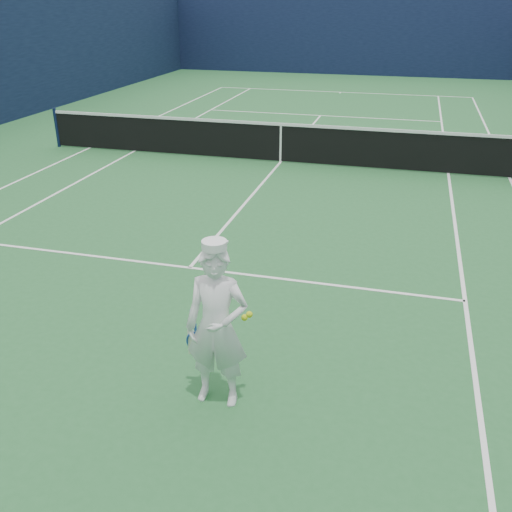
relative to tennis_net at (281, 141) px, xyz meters
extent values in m
plane|color=#256130|center=(0.00, 0.00, -0.55)|extent=(80.00, 80.00, 0.00)
cube|color=white|center=(0.00, 11.88, -0.55)|extent=(11.03, 0.06, 0.01)
cube|color=white|center=(-5.49, 0.00, -0.55)|extent=(0.06, 23.83, 0.01)
cube|color=white|center=(5.49, 0.00, -0.55)|extent=(0.06, 23.83, 0.01)
cube|color=white|center=(-4.12, 0.00, -0.55)|extent=(0.06, 23.77, 0.01)
cube|color=white|center=(4.12, 0.00, -0.55)|extent=(0.06, 23.77, 0.01)
cube|color=white|center=(0.00, 6.40, -0.55)|extent=(8.23, 0.06, 0.01)
cube|color=white|center=(0.00, -6.40, -0.55)|extent=(8.23, 0.06, 0.01)
cube|color=white|center=(0.00, 0.00, -0.55)|extent=(0.06, 12.80, 0.01)
cube|color=white|center=(0.00, 11.73, -0.55)|extent=(0.06, 0.30, 0.01)
cube|color=#0E1635|center=(0.00, 18.00, 1.45)|extent=(20.12, 0.12, 4.00)
cylinder|color=#141E4C|center=(-6.40, 0.00, -0.02)|extent=(0.09, 0.09, 1.07)
cube|color=black|center=(0.00, 0.00, -0.05)|extent=(12.79, 0.02, 0.92)
cube|color=white|center=(0.00, 0.00, 0.42)|extent=(12.79, 0.04, 0.07)
cube|color=white|center=(0.00, 0.00, -0.08)|extent=(0.05, 0.03, 0.94)
imported|color=white|center=(1.46, -9.30, 0.33)|extent=(0.66, 0.45, 1.76)
cylinder|color=white|center=(1.46, -9.30, 1.23)|extent=(0.24, 0.24, 0.08)
cube|color=white|center=(1.45, -9.17, 1.20)|extent=(0.18, 0.11, 0.02)
cylinder|color=navy|center=(1.17, -9.23, 0.36)|extent=(0.04, 0.09, 0.22)
cube|color=#1D3F9D|center=(1.17, -9.17, 0.18)|extent=(0.02, 0.02, 0.14)
torus|color=#1D3F9D|center=(1.17, -9.11, -0.03)|extent=(0.30, 0.11, 0.29)
cube|color=beige|center=(1.17, -9.11, -0.03)|extent=(0.22, 0.01, 0.30)
sphere|color=#CBD818|center=(1.71, -9.18, 0.42)|extent=(0.07, 0.07, 0.07)
sphere|color=#CBD818|center=(1.75, -9.16, 0.45)|extent=(0.07, 0.07, 0.07)
camera|label=1|loc=(3.10, -13.90, 3.36)|focal=40.00mm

